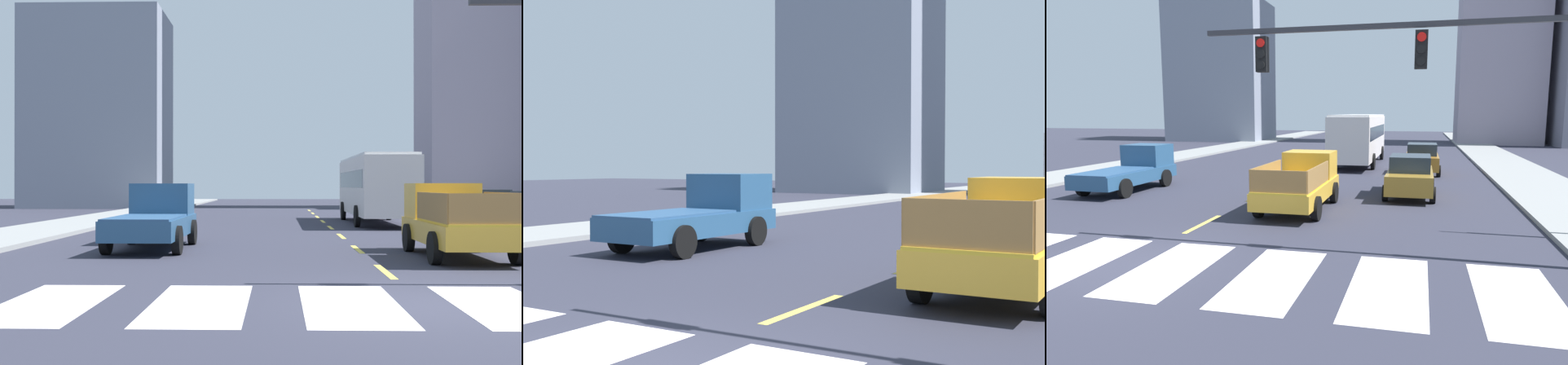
% 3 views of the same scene
% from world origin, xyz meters
% --- Properties ---
extents(ground_plane, '(160.00, 160.00, 0.00)m').
position_xyz_m(ground_plane, '(0.00, 0.00, 0.00)').
color(ground_plane, '#2E2F3D').
extents(sidewalk_left, '(3.72, 110.00, 0.15)m').
position_xyz_m(sidewalk_left, '(-11.99, 18.00, 0.07)').
color(sidewalk_left, gray).
rests_on(sidewalk_left, ground).
extents(crosswalk_stripe_1, '(1.54, 3.75, 0.01)m').
position_xyz_m(crosswalk_stripe_1, '(-6.02, 0.00, 0.00)').
color(crosswalk_stripe_1, silver).
rests_on(crosswalk_stripe_1, ground).
extents(crosswalk_stripe_2, '(1.54, 3.75, 0.01)m').
position_xyz_m(crosswalk_stripe_2, '(-3.61, 0.00, 0.00)').
color(crosswalk_stripe_2, silver).
rests_on(crosswalk_stripe_2, ground).
extents(crosswalk_stripe_3, '(1.54, 3.75, 0.01)m').
position_xyz_m(crosswalk_stripe_3, '(-1.20, 0.00, 0.00)').
color(crosswalk_stripe_3, silver).
rests_on(crosswalk_stripe_3, ground).
extents(crosswalk_stripe_4, '(1.54, 3.75, 0.01)m').
position_xyz_m(crosswalk_stripe_4, '(1.20, 0.00, 0.00)').
color(crosswalk_stripe_4, silver).
rests_on(crosswalk_stripe_4, ground).
extents(lane_dash_0, '(0.16, 2.40, 0.01)m').
position_xyz_m(lane_dash_0, '(0.00, 4.00, 0.00)').
color(lane_dash_0, '#E5CB4D').
rests_on(lane_dash_0, ground).
extents(lane_dash_1, '(0.16, 2.40, 0.01)m').
position_xyz_m(lane_dash_1, '(0.00, 9.00, 0.00)').
color(lane_dash_1, '#E5CB4D').
rests_on(lane_dash_1, ground).
extents(lane_dash_2, '(0.16, 2.40, 0.01)m').
position_xyz_m(lane_dash_2, '(0.00, 14.00, 0.00)').
color(lane_dash_2, '#E5CB4D').
rests_on(lane_dash_2, ground).
extents(lane_dash_3, '(0.16, 2.40, 0.01)m').
position_xyz_m(lane_dash_3, '(0.00, 19.00, 0.00)').
color(lane_dash_3, '#E5CB4D').
rests_on(lane_dash_3, ground).
extents(lane_dash_4, '(0.16, 2.40, 0.01)m').
position_xyz_m(lane_dash_4, '(0.00, 24.00, 0.00)').
color(lane_dash_4, '#E5CB4D').
rests_on(lane_dash_4, ground).
extents(lane_dash_5, '(0.16, 2.40, 0.01)m').
position_xyz_m(lane_dash_5, '(0.00, 29.00, 0.00)').
color(lane_dash_5, '#E5CB4D').
rests_on(lane_dash_5, ground).
extents(lane_dash_6, '(0.16, 2.40, 0.01)m').
position_xyz_m(lane_dash_6, '(0.00, 34.00, 0.00)').
color(lane_dash_6, '#E5CB4D').
rests_on(lane_dash_6, ground).
extents(lane_dash_7, '(0.16, 2.40, 0.01)m').
position_xyz_m(lane_dash_7, '(0.00, 39.00, 0.00)').
color(lane_dash_7, '#E5CB4D').
rests_on(lane_dash_7, ground).
extents(pickup_stakebed, '(2.18, 5.20, 1.96)m').
position_xyz_m(pickup_stakebed, '(2.37, 7.29, 0.94)').
color(pickup_stakebed, gold).
rests_on(pickup_stakebed, ground).
extents(pickup_dark, '(2.18, 5.20, 1.96)m').
position_xyz_m(pickup_dark, '(-6.09, 9.40, 0.92)').
color(pickup_dark, navy).
rests_on(pickup_dark, ground).
extents(city_bus, '(2.72, 10.80, 3.32)m').
position_xyz_m(city_bus, '(2.49, 22.34, 1.95)').
color(city_bus, silver).
rests_on(city_bus, ground).
extents(sedan_mid, '(2.02, 4.40, 1.72)m').
position_xyz_m(sedan_mid, '(6.62, 18.21, 0.86)').
color(sedan_mid, '#9F6720').
rests_on(sedan_mid, ground).
extents(block_mid_right, '(11.53, 8.07, 16.65)m').
position_xyz_m(block_mid_right, '(-17.82, 45.58, 8.33)').
color(block_mid_right, gray).
rests_on(block_mid_right, ground).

